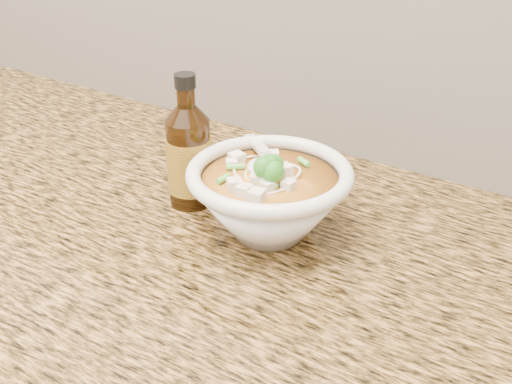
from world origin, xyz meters
The scene contains 3 objects.
counter_slab centered at (0.00, 1.68, 0.88)m, with size 4.00×0.68×0.04m, color #A5723C.
soup_bowl centered at (0.28, 1.71, 0.95)m, with size 0.21×0.21×0.12m.
hot_sauce_bottle centered at (0.15, 1.72, 0.97)m, with size 0.08×0.08×0.19m.
Camera 1 is at (0.65, 1.12, 1.34)m, focal length 45.00 mm.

